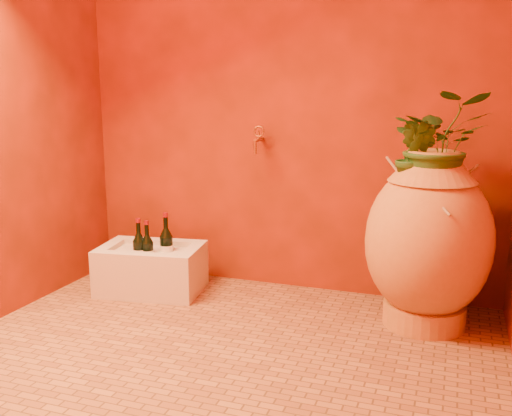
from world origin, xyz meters
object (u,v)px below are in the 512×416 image
at_px(wine_bottle_c, 148,252).
at_px(wall_tap, 258,138).
at_px(stone_basin, 151,270).
at_px(wine_bottle_a, 166,248).
at_px(wine_bottle_b, 139,252).
at_px(amphora, 428,240).

bearing_deg(wine_bottle_c, wall_tap, 32.35).
relative_size(stone_basin, wine_bottle_c, 2.19).
bearing_deg(wine_bottle_c, stone_basin, 103.34).
height_order(wine_bottle_a, wall_tap, wall_tap).
xyz_separation_m(wine_bottle_a, wall_tap, (0.48, 0.26, 0.63)).
distance_m(stone_basin, wine_bottle_b, 0.15).
height_order(amphora, wall_tap, wall_tap).
bearing_deg(wine_bottle_a, stone_basin, -160.26).
bearing_deg(amphora, wine_bottle_c, -177.00).
distance_m(wine_bottle_c, wall_tap, 0.92).
bearing_deg(amphora, wall_tap, 164.73).
relative_size(amphora, wine_bottle_a, 2.74).
bearing_deg(wine_bottle_a, wine_bottle_b, -138.87).
xyz_separation_m(amphora, wine_bottle_b, (-1.59, -0.09, -0.18)).
xyz_separation_m(stone_basin, wine_bottle_b, (-0.03, -0.07, 0.13)).
relative_size(amphora, wine_bottle_c, 3.05).
distance_m(amphora, wine_bottle_c, 1.56).
bearing_deg(stone_basin, amphora, 0.78).
relative_size(wine_bottle_a, wall_tap, 2.07).
bearing_deg(stone_basin, wall_tap, 27.14).
xyz_separation_m(wine_bottle_a, wine_bottle_c, (-0.07, -0.09, -0.01)).
distance_m(amphora, stone_basin, 1.59).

